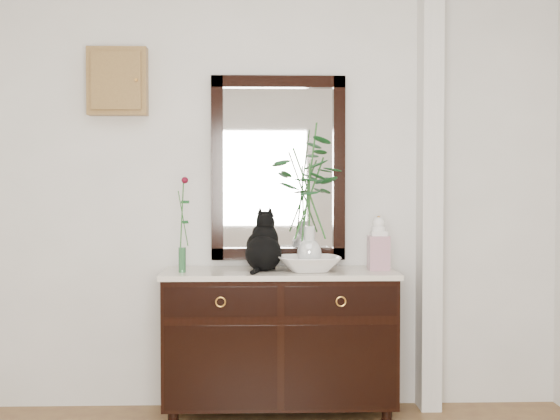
{
  "coord_description": "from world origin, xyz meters",
  "views": [
    {
      "loc": [
        -0.04,
        -2.71,
        1.35
      ],
      "look_at": [
        0.1,
        1.63,
        1.2
      ],
      "focal_mm": 50.0,
      "sensor_mm": 36.0,
      "label": 1
    }
  ],
  "objects_px": {
    "cat": "(263,242)",
    "lotus_bowl": "(309,264)",
    "ginger_jar": "(379,243)",
    "sideboard": "(279,336)"
  },
  "relations": [
    {
      "from": "sideboard",
      "to": "ginger_jar",
      "type": "xyz_separation_m",
      "value": [
        0.57,
        0.01,
        0.53
      ]
    },
    {
      "from": "cat",
      "to": "ginger_jar",
      "type": "bearing_deg",
      "value": 13.19
    },
    {
      "from": "lotus_bowl",
      "to": "ginger_jar",
      "type": "height_order",
      "value": "ginger_jar"
    },
    {
      "from": "cat",
      "to": "lotus_bowl",
      "type": "bearing_deg",
      "value": 2.49
    },
    {
      "from": "cat",
      "to": "lotus_bowl",
      "type": "height_order",
      "value": "cat"
    },
    {
      "from": "sideboard",
      "to": "lotus_bowl",
      "type": "bearing_deg",
      "value": -16.88
    },
    {
      "from": "cat",
      "to": "ginger_jar",
      "type": "relative_size",
      "value": 1.06
    },
    {
      "from": "cat",
      "to": "sideboard",
      "type": "bearing_deg",
      "value": 16.32
    },
    {
      "from": "cat",
      "to": "ginger_jar",
      "type": "height_order",
      "value": "cat"
    },
    {
      "from": "cat",
      "to": "lotus_bowl",
      "type": "distance_m",
      "value": 0.29
    }
  ]
}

